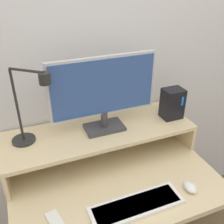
{
  "coord_description": "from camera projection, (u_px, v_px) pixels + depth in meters",
  "views": [
    {
      "loc": [
        -0.37,
        -0.56,
        1.67
      ],
      "look_at": [
        0.01,
        0.39,
        1.09
      ],
      "focal_mm": 42.0,
      "sensor_mm": 36.0,
      "label": 1
    }
  ],
  "objects": [
    {
      "name": "wall_back",
      "position": [
        85.0,
        55.0,
        1.39
      ],
      "size": [
        6.0,
        0.05,
        2.5
      ],
      "color": "silver",
      "rests_on": "ground_plane"
    },
    {
      "name": "router_dock",
      "position": [
        172.0,
        103.0,
        1.46
      ],
      "size": [
        0.11,
        0.09,
        0.17
      ],
      "color": "black",
      "rests_on": "monitor_shelf"
    },
    {
      "name": "keyboard",
      "position": [
        137.0,
        205.0,
        1.14
      ],
      "size": [
        0.42,
        0.13,
        0.02
      ],
      "color": "white",
      "rests_on": "desk"
    },
    {
      "name": "desk",
      "position": [
        113.0,
        207.0,
        1.43
      ],
      "size": [
        1.01,
        0.71,
        0.74
      ],
      "color": "beige",
      "rests_on": "ground_plane"
    },
    {
      "name": "mouse",
      "position": [
        190.0,
        187.0,
        1.22
      ],
      "size": [
        0.05,
        0.08,
        0.04
      ],
      "color": "white",
      "rests_on": "desk"
    },
    {
      "name": "monitor_shelf",
      "position": [
        100.0,
        134.0,
        1.4
      ],
      "size": [
        1.01,
        0.34,
        0.16
      ],
      "color": "beige",
      "rests_on": "desk"
    },
    {
      "name": "monitor",
      "position": [
        104.0,
        91.0,
        1.29
      ],
      "size": [
        0.55,
        0.13,
        0.4
      ],
      "color": "#38383D",
      "rests_on": "monitor_shelf"
    },
    {
      "name": "desk_lamp",
      "position": [
        30.0,
        111.0,
        1.19
      ],
      "size": [
        0.21,
        0.19,
        0.38
      ],
      "color": "black",
      "rests_on": "monitor_shelf"
    }
  ]
}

